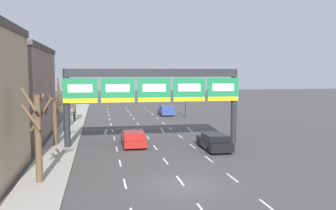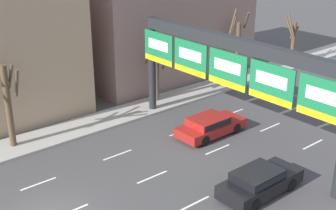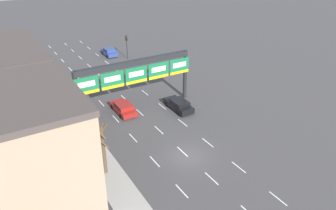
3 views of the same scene
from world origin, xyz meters
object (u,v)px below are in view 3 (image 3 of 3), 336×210
object	(u,v)px
sign_gantry	(135,72)
car_red	(123,108)
car_blue	(109,52)
tree_bare_closest	(103,146)
tree_bare_furthest	(48,76)
car_black	(179,105)
tree_bare_second	(66,104)
traffic_light_near_gantry	(127,43)
tree_bare_third	(43,64)

from	to	relation	value
sign_gantry	car_red	distance (m)	4.86
car_blue	sign_gantry	bearing A→B (deg)	-102.94
sign_gantry	tree_bare_closest	bearing A→B (deg)	-129.19
car_red	tree_bare_furthest	xyz separation A→B (m)	(-6.74, 9.82, 2.31)
car_black	tree_bare_furthest	distance (m)	18.54
car_blue	tree_bare_furthest	bearing A→B (deg)	-137.90
car_blue	tree_bare_second	size ratio (longest dim) A/B	0.92
car_red	tree_bare_second	world-z (taller)	tree_bare_second
tree_bare_closest	tree_bare_furthest	xyz separation A→B (m)	(-0.31, 20.17, -0.07)
tree_bare_closest	sign_gantry	bearing A→B (deg)	50.81
traffic_light_near_gantry	tree_bare_second	world-z (taller)	tree_bare_second
car_blue	car_black	bearing A→B (deg)	-91.02
traffic_light_near_gantry	tree_bare_third	distance (m)	15.32
car_blue	traffic_light_near_gantry	world-z (taller)	traffic_light_near_gantry
traffic_light_near_gantry	tree_bare_furthest	bearing A→B (deg)	-150.62
traffic_light_near_gantry	tree_bare_furthest	distance (m)	18.15
car_black	car_red	world-z (taller)	car_black
car_blue	car_red	xyz separation A→B (m)	(-6.93, -22.18, -0.07)
tree_bare_furthest	car_red	bearing A→B (deg)	-55.54
car_red	tree_bare_third	bearing A→B (deg)	109.97
tree_bare_second	tree_bare_third	size ratio (longest dim) A/B	0.94
car_black	traffic_light_near_gantry	distance (m)	21.97
car_black	tree_bare_third	distance (m)	23.52
sign_gantry	tree_bare_closest	distance (m)	13.15
sign_gantry	tree_bare_closest	size ratio (longest dim) A/B	2.79
sign_gantry	tree_bare_furthest	world-z (taller)	sign_gantry
tree_bare_third	car_red	bearing A→B (deg)	-70.03
sign_gantry	tree_bare_closest	xyz separation A→B (m)	(-8.20, -10.06, -2.14)
sign_gantry	tree_bare_second	bearing A→B (deg)	170.69
car_black	tree_bare_second	world-z (taller)	tree_bare_second
car_red	tree_bare_third	xyz separation A→B (m)	(-6.11, 16.82, 1.73)
car_black	tree_bare_furthest	size ratio (longest dim) A/B	0.81
sign_gantry	car_blue	distance (m)	23.48
car_red	tree_bare_third	distance (m)	17.98
car_black	traffic_light_near_gantry	size ratio (longest dim) A/B	1.08
car_blue	car_red	distance (m)	23.24
car_black	tree_bare_closest	distance (m)	15.06
car_black	car_red	xyz separation A→B (m)	(-6.49, 2.97, -0.04)
tree_bare_closest	tree_bare_third	distance (m)	27.18
car_black	tree_bare_third	xyz separation A→B (m)	(-12.60, 19.79, 1.69)
sign_gantry	car_black	bearing A→B (deg)	-29.61
car_red	traffic_light_near_gantry	distance (m)	20.94
tree_bare_closest	tree_bare_third	xyz separation A→B (m)	(0.32, 27.17, -0.64)
tree_bare_closest	tree_bare_second	xyz separation A→B (m)	(-0.27, 11.45, -0.56)
tree_bare_third	tree_bare_closest	bearing A→B (deg)	-90.67
tree_bare_furthest	traffic_light_near_gantry	bearing A→B (deg)	29.38
sign_gantry	car_black	xyz separation A→B (m)	(4.72, -2.68, -4.48)
car_blue	tree_bare_second	xyz separation A→B (m)	(-13.63, -21.08, 1.75)
tree_bare_furthest	car_black	bearing A→B (deg)	-44.04
car_black	tree_bare_second	distance (m)	13.91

